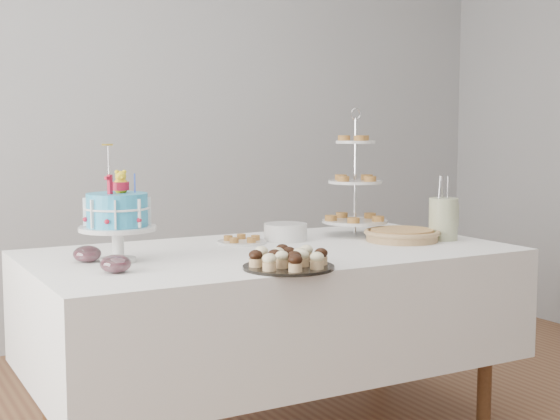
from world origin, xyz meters
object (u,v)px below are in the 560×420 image
table (272,305)px  utensil_pitcher (443,217)px  jam_bowl_a (116,264)px  jam_bowl_b (87,254)px  cupcake_tray (289,259)px  pastry_plate (242,240)px  pie (402,234)px  tiered_stand (355,183)px  plate_stack (285,232)px  birthday_cake (118,230)px

table → utensil_pitcher: bearing=-8.2°
jam_bowl_a → utensil_pitcher: 1.50m
jam_bowl_a → table: bearing=14.4°
table → jam_bowl_a: jam_bowl_a is taller
jam_bowl_a → utensil_pitcher: size_ratio=0.38×
jam_bowl_a → jam_bowl_b: 0.26m
cupcake_tray → pastry_plate: (0.13, 0.62, -0.02)m
pie → pastry_plate: 0.70m
table → cupcake_tray: (-0.15, -0.40, 0.26)m
pastry_plate → table: bearing=-83.6°
cupcake_tray → tiered_stand: 0.94m
cupcake_tray → jam_bowl_b: (-0.58, 0.48, -0.01)m
cupcake_tray → utensil_pitcher: (0.95, 0.28, 0.06)m
pie → utensil_pitcher: (0.18, -0.06, 0.07)m
tiered_stand → utensil_pitcher: size_ratio=2.06×
table → plate_stack: size_ratio=10.06×
table → birthday_cake: (-0.63, 0.02, 0.35)m
pie → tiered_stand: 0.34m
birthday_cake → pastry_plate: bearing=-6.0°
table → cupcake_tray: size_ratio=5.94×
birthday_cake → tiered_stand: tiered_stand is taller
plate_stack → pastry_plate: bearing=176.2°
plate_stack → pastry_plate: size_ratio=0.90×
plate_stack → pastry_plate: plate_stack is taller
tiered_stand → jam_bowl_b: bearing=-174.7°
table → tiered_stand: (0.54, 0.20, 0.47)m
plate_stack → jam_bowl_b: (-0.91, -0.13, -0.01)m
tiered_stand → pie: bearing=-73.9°
tiered_stand → pastry_plate: (-0.57, 0.02, -0.23)m
pastry_plate → jam_bowl_a: bearing=-149.3°
jam_bowl_a → birthday_cake: bearing=70.3°
tiered_stand → plate_stack: size_ratio=3.05×
cupcake_tray → jam_bowl_a: (-0.55, 0.22, -0.01)m
plate_stack → tiered_stand: bearing=-1.7°
cupcake_tray → plate_stack: 0.69m
plate_stack → jam_bowl_a: size_ratio=1.80×
plate_stack → jam_bowl_b: bearing=-171.9°
birthday_cake → utensil_pitcher: (1.43, -0.14, -0.02)m
cupcake_tray → pie: bearing=24.1°
tiered_stand → pastry_plate: 0.61m
plate_stack → table: bearing=-131.0°
pastry_plate → jam_bowl_b: size_ratio=2.04×
pie → utensil_pitcher: utensil_pitcher is taller
cupcake_tray → pie: size_ratio=0.98×
birthday_cake → jam_bowl_b: (-0.10, 0.06, -0.09)m
plate_stack → utensil_pitcher: (0.62, -0.32, 0.06)m
birthday_cake → utensil_pitcher: size_ratio=1.53×
cupcake_tray → utensil_pitcher: utensil_pitcher is taller
pie → utensil_pitcher: size_ratio=1.17×
table → jam_bowl_b: size_ratio=18.57×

